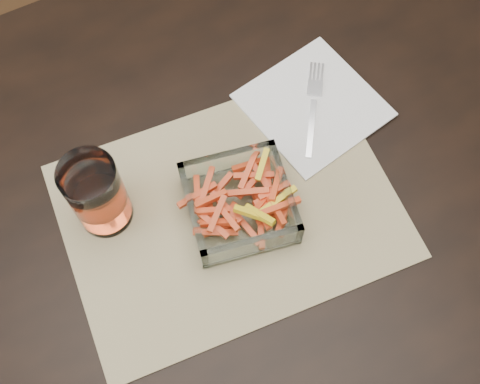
% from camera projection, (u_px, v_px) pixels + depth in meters
% --- Properties ---
extents(dining_table, '(1.60, 0.90, 0.75)m').
position_uv_depth(dining_table, '(252.00, 204.00, 0.93)').
color(dining_table, black).
rests_on(dining_table, ground).
extents(placemat, '(0.48, 0.37, 0.00)m').
position_uv_depth(placemat, '(230.00, 211.00, 0.83)').
color(placemat, tan).
rests_on(placemat, dining_table).
extents(glass_bowl, '(0.16, 0.16, 0.05)m').
position_uv_depth(glass_bowl, '(239.00, 205.00, 0.81)').
color(glass_bowl, white).
rests_on(glass_bowl, placemat).
extents(tumbler, '(0.07, 0.07, 0.13)m').
position_uv_depth(tumbler, '(98.00, 196.00, 0.77)').
color(tumbler, white).
rests_on(tumbler, placemat).
extents(napkin, '(0.21, 0.21, 0.00)m').
position_uv_depth(napkin, '(313.00, 105.00, 0.90)').
color(napkin, white).
rests_on(napkin, placemat).
extents(fork, '(0.11, 0.14, 0.00)m').
position_uv_depth(fork, '(313.00, 105.00, 0.89)').
color(fork, silver).
rests_on(fork, napkin).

